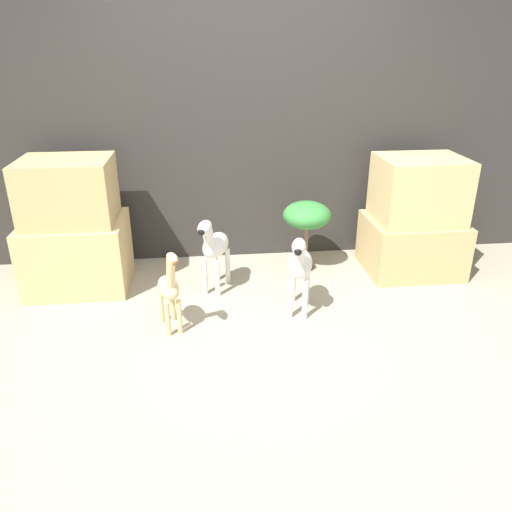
% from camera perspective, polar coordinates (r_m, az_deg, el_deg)
% --- Properties ---
extents(ground_plane, '(14.00, 14.00, 0.00)m').
position_cam_1_polar(ground_plane, '(3.42, 1.01, -9.54)').
color(ground_plane, '#9E937F').
extents(wall_back, '(6.40, 0.08, 2.20)m').
position_cam_1_polar(wall_back, '(4.42, -1.37, 13.60)').
color(wall_back, '#2D2B28').
rests_on(wall_back, ground_plane).
extents(rock_pillar_left, '(0.78, 0.64, 1.05)m').
position_cam_1_polar(rock_pillar_left, '(4.18, -20.09, 2.83)').
color(rock_pillar_left, tan).
rests_on(rock_pillar_left, ground_plane).
extents(rock_pillar_right, '(0.78, 0.64, 0.99)m').
position_cam_1_polar(rock_pillar_right, '(4.43, 17.70, 3.96)').
color(rock_pillar_right, tan).
rests_on(rock_pillar_right, ground_plane).
extents(zebra_right, '(0.26, 0.50, 0.65)m').
position_cam_1_polar(zebra_right, '(3.57, 5.01, -0.99)').
color(zebra_right, silver).
rests_on(zebra_right, ground_plane).
extents(zebra_left, '(0.30, 0.49, 0.65)m').
position_cam_1_polar(zebra_left, '(3.90, -4.82, 1.19)').
color(zebra_left, silver).
rests_on(zebra_left, ground_plane).
extents(giraffe_figurine, '(0.21, 0.42, 0.65)m').
position_cam_1_polar(giraffe_figurine, '(3.42, -9.89, -3.61)').
color(giraffe_figurine, '#E0C184').
rests_on(giraffe_figurine, ground_plane).
extents(potted_palm_front, '(0.40, 0.40, 0.62)m').
position_cam_1_polar(potted_palm_front, '(4.24, 5.84, 4.39)').
color(potted_palm_front, '#513323').
rests_on(potted_palm_front, ground_plane).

